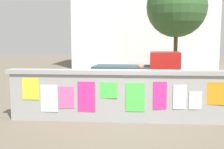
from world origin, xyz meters
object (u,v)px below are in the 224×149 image
object	(u,v)px
motorcycle	(200,97)
bicycle_near	(72,99)
person_walking	(140,83)
tree_roadside	(177,7)
auto_rickshaw_truck	(141,74)

from	to	relation	value
motorcycle	bicycle_near	world-z (taller)	bicycle_near
motorcycle	bicycle_near	xyz separation A→B (m)	(-4.26, -0.17, -0.10)
person_walking	tree_roadside	size ratio (longest dim) A/B	0.26
bicycle_near	tree_roadside	world-z (taller)	tree_roadside
auto_rickshaw_truck	person_walking	xyz separation A→B (m)	(-0.10, -3.10, 0.09)
motorcycle	tree_roadside	size ratio (longest dim) A/B	0.30
motorcycle	tree_roadside	distance (m)	9.44
tree_roadside	person_walking	bearing A→B (deg)	-104.75
auto_rickshaw_truck	tree_roadside	distance (m)	7.34
bicycle_near	person_walking	bearing A→B (deg)	-9.87
person_walking	bicycle_near	bearing A→B (deg)	170.13
auto_rickshaw_truck	person_walking	size ratio (longest dim) A/B	2.29
motorcycle	person_walking	distance (m)	2.12
bicycle_near	motorcycle	bearing A→B (deg)	2.23
motorcycle	auto_rickshaw_truck	bearing A→B (deg)	126.51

